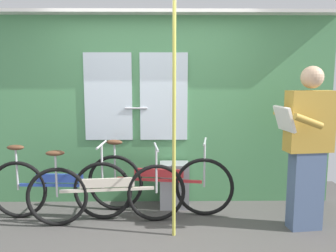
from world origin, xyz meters
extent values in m
cube|color=#474442|center=(0.00, 0.00, -0.02)|extent=(5.61, 3.90, 0.04)
cube|color=#4C8C56|center=(0.00, 1.15, 1.19)|extent=(4.61, 0.08, 2.38)
cube|color=silver|center=(-0.55, 1.10, 1.38)|extent=(0.60, 0.02, 1.10)
cube|color=silver|center=(0.15, 1.10, 1.38)|extent=(0.60, 0.02, 1.10)
cylinder|color=#B2B2B7|center=(-0.20, 1.08, 1.24)|extent=(0.28, 0.02, 0.02)
cube|color=silver|center=(0.00, 1.05, 2.40)|extent=(4.61, 0.28, 0.04)
torus|color=black|center=(0.07, 0.49, 0.33)|extent=(0.66, 0.12, 0.66)
torus|color=black|center=(-1.02, 0.37, 0.33)|extent=(0.66, 0.12, 0.66)
cube|color=beige|center=(-0.47, 0.43, 0.39)|extent=(1.03, 0.14, 0.03)
cube|color=beige|center=(-0.47, 0.43, 0.47)|extent=(0.60, 0.09, 0.10)
cylinder|color=#B7B7BC|center=(-1.02, 0.37, 0.58)|extent=(0.02, 0.02, 0.49)
ellipsoid|color=brown|center=(-1.02, 0.37, 0.82)|extent=(0.21, 0.11, 0.06)
cylinder|color=#B7B7BC|center=(0.07, 0.49, 0.60)|extent=(0.02, 0.02, 0.53)
cylinder|color=#B7B7BC|center=(0.07, 0.49, 0.86)|extent=(0.07, 0.44, 0.02)
torus|color=black|center=(-0.55, 0.55, 0.34)|extent=(0.68, 0.08, 0.68)
torus|color=black|center=(-1.53, 0.59, 0.34)|extent=(0.68, 0.08, 0.68)
cube|color=#2D4CB2|center=(-1.04, 0.57, 0.40)|extent=(0.94, 0.08, 0.03)
cube|color=#2D4CB2|center=(-1.04, 0.57, 0.48)|extent=(0.54, 0.05, 0.10)
cylinder|color=#B7B7BC|center=(-1.53, 0.59, 0.59)|extent=(0.02, 0.02, 0.50)
ellipsoid|color=brown|center=(-1.53, 0.59, 0.84)|extent=(0.20, 0.10, 0.06)
cylinder|color=#B7B7BC|center=(-0.55, 0.55, 0.61)|extent=(0.02, 0.02, 0.54)
cylinder|color=#B7B7BC|center=(-0.55, 0.55, 0.88)|extent=(0.05, 0.44, 0.02)
torus|color=black|center=(0.62, 0.64, 0.35)|extent=(0.69, 0.15, 0.70)
torus|color=black|center=(-0.45, 0.82, 0.35)|extent=(0.69, 0.15, 0.70)
cube|color=red|center=(0.09, 0.73, 0.41)|extent=(1.02, 0.19, 0.03)
cube|color=red|center=(0.09, 0.73, 0.49)|extent=(0.59, 0.12, 0.10)
cylinder|color=#B7B7BC|center=(-0.45, 0.82, 0.60)|extent=(0.02, 0.02, 0.51)
ellipsoid|color=brown|center=(-0.45, 0.82, 0.85)|extent=(0.21, 0.12, 0.06)
cylinder|color=#B7B7BC|center=(0.62, 0.64, 0.62)|extent=(0.02, 0.02, 0.55)
cylinder|color=#B7B7BC|center=(0.62, 0.64, 0.89)|extent=(0.09, 0.44, 0.02)
cube|color=slate|center=(1.67, 0.28, 0.43)|extent=(0.36, 0.22, 0.85)
cube|color=#B78C33|center=(1.67, 0.28, 1.17)|extent=(0.50, 0.26, 0.64)
sphere|color=tan|center=(1.67, 0.28, 1.63)|extent=(0.23, 0.23, 0.23)
cube|color=silver|center=(1.39, 0.25, 1.20)|extent=(0.15, 0.35, 0.26)
cylinder|color=#B78C33|center=(1.56, 0.05, 1.20)|extent=(0.31, 0.11, 0.17)
cylinder|color=#B78C33|center=(1.50, 0.48, 1.20)|extent=(0.31, 0.11, 0.17)
cube|color=gray|center=(0.28, 0.93, 0.28)|extent=(0.36, 0.28, 0.56)
cylinder|color=#C6C14C|center=(0.25, 0.13, 1.19)|extent=(0.04, 0.04, 2.38)
camera|label=1|loc=(0.15, -3.22, 1.63)|focal=36.47mm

